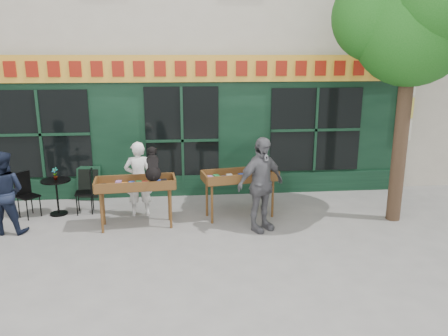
{
  "coord_description": "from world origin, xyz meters",
  "views": [
    {
      "loc": [
        -0.01,
        -7.81,
        3.29
      ],
      "look_at": [
        0.8,
        0.5,
        1.13
      ],
      "focal_mm": 35.0,
      "sensor_mm": 36.0,
      "label": 1
    }
  ],
  "objects_px": {
    "woman": "(139,179)",
    "bistro_table": "(57,190)",
    "man_right": "(261,185)",
    "book_cart_center": "(136,187)",
    "man_left": "(4,193)",
    "book_cart_right": "(240,179)",
    "dog": "(153,163)"
  },
  "relations": [
    {
      "from": "book_cart_right",
      "to": "bistro_table",
      "type": "relative_size",
      "value": 2.09
    },
    {
      "from": "woman",
      "to": "man_right",
      "type": "xyz_separation_m",
      "value": [
        2.39,
        -1.06,
        0.12
      ]
    },
    {
      "from": "bistro_table",
      "to": "man_left",
      "type": "distance_m",
      "value": 1.17
    },
    {
      "from": "woman",
      "to": "man_right",
      "type": "distance_m",
      "value": 2.61
    },
    {
      "from": "book_cart_center",
      "to": "bistro_table",
      "type": "relative_size",
      "value": 2.04
    },
    {
      "from": "bistro_table",
      "to": "dog",
      "type": "bearing_deg",
      "value": -23.07
    },
    {
      "from": "book_cart_center",
      "to": "man_right",
      "type": "height_order",
      "value": "man_right"
    },
    {
      "from": "dog",
      "to": "bistro_table",
      "type": "height_order",
      "value": "dog"
    },
    {
      "from": "woman",
      "to": "man_left",
      "type": "bearing_deg",
      "value": 11.2
    },
    {
      "from": "dog",
      "to": "man_right",
      "type": "distance_m",
      "value": 2.1
    },
    {
      "from": "woman",
      "to": "bistro_table",
      "type": "relative_size",
      "value": 2.08
    },
    {
      "from": "woman",
      "to": "bistro_table",
      "type": "height_order",
      "value": "woman"
    },
    {
      "from": "woman",
      "to": "man_left",
      "type": "xyz_separation_m",
      "value": [
        -2.43,
        -0.71,
        0.0
      ]
    },
    {
      "from": "woman",
      "to": "man_left",
      "type": "distance_m",
      "value": 2.54
    },
    {
      "from": "book_cart_right",
      "to": "book_cart_center",
      "type": "bearing_deg",
      "value": 179.05
    },
    {
      "from": "book_cart_center",
      "to": "woman",
      "type": "bearing_deg",
      "value": 84.9
    },
    {
      "from": "bistro_table",
      "to": "man_left",
      "type": "bearing_deg",
      "value": -127.87
    },
    {
      "from": "book_cart_right",
      "to": "man_right",
      "type": "relative_size",
      "value": 0.87
    },
    {
      "from": "man_right",
      "to": "man_left",
      "type": "xyz_separation_m",
      "value": [
        -4.82,
        0.35,
        -0.12
      ]
    },
    {
      "from": "man_left",
      "to": "woman",
      "type": "bearing_deg",
      "value": -159.31
    },
    {
      "from": "book_cart_right",
      "to": "woman",
      "type": "bearing_deg",
      "value": 161.35
    },
    {
      "from": "book_cart_center",
      "to": "man_left",
      "type": "relative_size",
      "value": 0.97
    },
    {
      "from": "dog",
      "to": "book_cart_right",
      "type": "distance_m",
      "value": 1.84
    },
    {
      "from": "dog",
      "to": "book_cart_right",
      "type": "relative_size",
      "value": 0.38
    },
    {
      "from": "book_cart_right",
      "to": "bistro_table",
      "type": "bearing_deg",
      "value": 162.34
    },
    {
      "from": "book_cart_center",
      "to": "man_right",
      "type": "bearing_deg",
      "value": -14.79
    },
    {
      "from": "bistro_table",
      "to": "man_left",
      "type": "relative_size",
      "value": 0.48
    },
    {
      "from": "dog",
      "to": "man_left",
      "type": "height_order",
      "value": "same"
    },
    {
      "from": "book_cart_center",
      "to": "bistro_table",
      "type": "height_order",
      "value": "book_cart_center"
    },
    {
      "from": "book_cart_center",
      "to": "woman",
      "type": "height_order",
      "value": "woman"
    },
    {
      "from": "book_cart_center",
      "to": "man_left",
      "type": "bearing_deg",
      "value": 176.36
    },
    {
      "from": "man_right",
      "to": "dog",
      "type": "bearing_deg",
      "value": 139.77
    }
  ]
}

